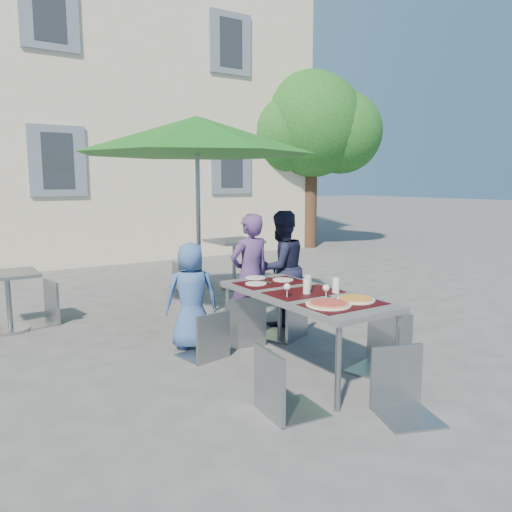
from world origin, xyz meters
TOP-DOWN VIEW (x-y plane):
  - ground at (0.00, 0.00)m, footprint 90.00×90.00m
  - building at (-0.00, 11.50)m, footprint 13.60×8.20m
  - tree at (6.55, 7.54)m, footprint 3.60×3.00m
  - dining_table at (0.72, 0.48)m, footprint 0.80×1.85m
  - pizza_near_left at (0.57, -0.04)m, footprint 0.38×0.38m
  - pizza_near_right at (0.89, -0.04)m, footprint 0.34×0.34m
  - glassware at (0.78, 0.39)m, footprint 0.56×0.43m
  - place_settings at (0.72, 1.13)m, footprint 0.61×0.48m
  - child_0 at (0.09, 1.61)m, footprint 0.66×0.54m
  - child_1 at (0.86, 1.66)m, footprint 0.54×0.37m
  - child_2 at (1.43, 1.83)m, footprint 0.71×0.43m
  - chair_0 at (0.07, 1.22)m, footprint 0.48×0.49m
  - chair_1 at (0.60, 1.40)m, footprint 0.55×0.56m
  - chair_2 at (1.17, 1.32)m, footprint 0.61×0.61m
  - chair_3 at (-0.03, -0.19)m, footprint 0.50×0.49m
  - chair_4 at (1.37, 0.05)m, footprint 0.57×0.57m
  - chair_5 at (0.79, -0.68)m, footprint 0.56×0.56m
  - patio_umbrella at (0.64, 2.53)m, footprint 2.94×2.94m
  - cafe_table_0 at (-1.49, 3.35)m, footprint 0.67×0.67m
  - bg_chair_r_0 at (-1.09, 3.51)m, footprint 0.53×0.52m
  - cafe_table_1 at (2.01, 3.98)m, footprint 0.78×0.78m
  - bg_chair_l_1 at (1.21, 4.32)m, footprint 0.46×0.46m
  - bg_chair_r_1 at (2.58, 4.41)m, footprint 0.52×0.51m

SIDE VIEW (x-z plane):
  - ground at x=0.00m, z-range 0.00..0.00m
  - cafe_table_0 at x=-1.49m, z-range 0.12..0.84m
  - bg_chair_l_1 at x=1.21m, z-range 0.08..0.99m
  - chair_0 at x=0.07m, z-range 0.08..1.01m
  - chair_5 at x=0.79m, z-range 0.09..1.06m
  - bg_chair_r_1 at x=2.58m, z-range 0.09..1.07m
  - child_0 at x=0.09m, z-range 0.00..1.16m
  - chair_3 at x=-0.03m, z-range 0.09..1.10m
  - cafe_table_1 at x=2.01m, z-range 0.19..1.02m
  - bg_chair_r_0 at x=-1.09m, z-range 0.09..1.12m
  - chair_2 at x=1.17m, z-range 0.10..1.14m
  - chair_4 at x=1.37m, z-range 0.10..1.14m
  - chair_1 at x=0.60m, z-range 0.10..1.15m
  - dining_table at x=0.72m, z-range 0.32..1.07m
  - child_1 at x=0.86m, z-range 0.00..1.43m
  - child_2 at x=1.43m, z-range 0.00..1.44m
  - place_settings at x=0.72m, z-range 0.76..0.77m
  - pizza_near_right at x=0.89m, z-range 0.75..0.78m
  - pizza_near_left at x=0.57m, z-range 0.75..0.78m
  - glassware at x=0.78m, z-range 0.75..0.90m
  - patio_umbrella at x=0.64m, z-range 1.04..3.64m
  - tree at x=6.55m, z-range 0.90..5.60m
  - building at x=0.00m, z-range -0.70..10.40m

